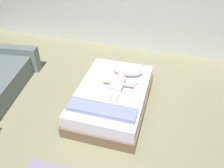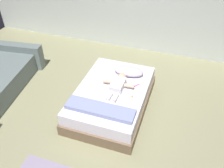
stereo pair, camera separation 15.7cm
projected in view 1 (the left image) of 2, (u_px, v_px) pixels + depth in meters
ground_plane at (99, 141)px, 3.67m from camera, size 8.00×8.00×0.00m
bed at (112, 98)px, 4.15m from camera, size 1.18×1.77×0.41m
pillow at (127, 70)px, 4.32m from camera, size 0.53×0.29×0.14m
baby at (118, 84)px, 4.01m from camera, size 0.55×0.67×0.15m
toothbrush at (136, 85)px, 4.09m from camera, size 0.10×0.15×0.02m
blanket at (102, 110)px, 3.58m from camera, size 1.06×0.27×0.07m
baby_bottle at (132, 97)px, 3.80m from camera, size 0.08×0.11×0.08m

